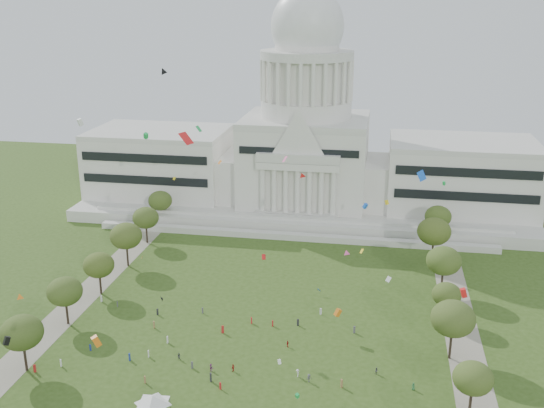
# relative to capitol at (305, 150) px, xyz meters

# --- Properties ---
(ground) EXTENTS (400.00, 400.00, 0.00)m
(ground) POSITION_rel_capitol_xyz_m (0.00, -113.59, -22.30)
(ground) COLOR #324C17
(ground) RESTS_ON ground
(capitol) EXTENTS (160.00, 64.50, 91.30)m
(capitol) POSITION_rel_capitol_xyz_m (0.00, 0.00, 0.00)
(capitol) COLOR beige
(capitol) RESTS_ON ground
(path_left) EXTENTS (8.00, 160.00, 0.04)m
(path_left) POSITION_rel_capitol_xyz_m (-48.00, -83.59, -22.28)
(path_left) COLOR gray
(path_left) RESTS_ON ground
(path_right) EXTENTS (8.00, 160.00, 0.04)m
(path_right) POSITION_rel_capitol_xyz_m (48.00, -83.59, -22.28)
(path_right) COLOR gray
(path_right) RESTS_ON ground
(row_tree_l_1) EXTENTS (8.86, 8.86, 12.59)m
(row_tree_l_1) POSITION_rel_capitol_xyz_m (-44.07, -116.55, -13.34)
(row_tree_l_1) COLOR black
(row_tree_l_1) RESTS_ON ground
(row_tree_r_1) EXTENTS (7.58, 7.58, 10.78)m
(row_tree_r_1) POSITION_rel_capitol_xyz_m (46.22, -115.34, -14.64)
(row_tree_r_1) COLOR black
(row_tree_r_1) RESTS_ON ground
(row_tree_l_2) EXTENTS (8.42, 8.42, 11.97)m
(row_tree_l_2) POSITION_rel_capitol_xyz_m (-45.04, -96.29, -13.79)
(row_tree_l_2) COLOR black
(row_tree_l_2) RESTS_ON ground
(row_tree_r_2) EXTENTS (9.55, 9.55, 13.58)m
(row_tree_r_2) POSITION_rel_capitol_xyz_m (44.17, -96.15, -12.64)
(row_tree_r_2) COLOR black
(row_tree_r_2) RESTS_ON ground
(row_tree_l_3) EXTENTS (8.12, 8.12, 11.55)m
(row_tree_l_3) POSITION_rel_capitol_xyz_m (-44.09, -79.67, -14.09)
(row_tree_l_3) COLOR black
(row_tree_l_3) RESTS_ON ground
(row_tree_r_3) EXTENTS (7.01, 7.01, 9.98)m
(row_tree_r_3) POSITION_rel_capitol_xyz_m (44.40, -79.10, -15.21)
(row_tree_r_3) COLOR black
(row_tree_r_3) RESTS_ON ground
(row_tree_l_4) EXTENTS (9.29, 9.29, 13.21)m
(row_tree_l_4) POSITION_rel_capitol_xyz_m (-44.08, -61.17, -12.90)
(row_tree_l_4) COLOR black
(row_tree_l_4) RESTS_ON ground
(row_tree_r_4) EXTENTS (9.19, 9.19, 13.06)m
(row_tree_r_4) POSITION_rel_capitol_xyz_m (44.76, -63.55, -13.01)
(row_tree_r_4) COLOR black
(row_tree_r_4) RESTS_ON ground
(row_tree_l_5) EXTENTS (8.33, 8.33, 11.85)m
(row_tree_l_5) POSITION_rel_capitol_xyz_m (-45.22, -42.58, -13.88)
(row_tree_l_5) COLOR black
(row_tree_l_5) RESTS_ON ground
(row_tree_r_5) EXTENTS (9.82, 9.82, 13.96)m
(row_tree_r_5) POSITION_rel_capitol_xyz_m (43.49, -43.40, -12.37)
(row_tree_r_5) COLOR black
(row_tree_r_5) RESTS_ON ground
(row_tree_l_6) EXTENTS (8.19, 8.19, 11.64)m
(row_tree_l_6) POSITION_rel_capitol_xyz_m (-46.87, -24.45, -14.02)
(row_tree_l_6) COLOR black
(row_tree_l_6) RESTS_ON ground
(row_tree_r_6) EXTENTS (8.42, 8.42, 11.97)m
(row_tree_r_6) POSITION_rel_capitol_xyz_m (45.96, -25.46, -13.79)
(row_tree_r_6) COLOR black
(row_tree_r_6) RESTS_ON ground
(event_tent) EXTENTS (7.92, 7.92, 4.12)m
(event_tent) POSITION_rel_capitol_xyz_m (-12.55, -126.01, -19.10)
(event_tent) COLOR #4C4C4C
(event_tent) RESTS_ON ground
(person_0) EXTENTS (0.92, 0.79, 1.60)m
(person_0) POSITION_rel_capitol_xyz_m (36.02, -109.44, -21.50)
(person_0) COLOR #33723F
(person_0) RESTS_ON ground
(person_2) EXTENTS (0.90, 0.77, 1.58)m
(person_2) POSITION_rel_capitol_xyz_m (28.68, -105.13, -21.51)
(person_2) COLOR #4C4C51
(person_2) RESTS_ON ground
(person_3) EXTENTS (0.85, 1.26, 1.78)m
(person_3) POSITION_rel_capitol_xyz_m (12.55, -109.00, -21.41)
(person_3) COLOR silver
(person_3) RESTS_ON ground
(person_4) EXTENTS (0.85, 1.13, 1.71)m
(person_4) POSITION_rel_capitol_xyz_m (-1.07, -109.33, -21.44)
(person_4) COLOR #B21E1E
(person_4) RESTS_ON ground
(person_5) EXTENTS (1.47, 1.59, 1.68)m
(person_5) POSITION_rel_capitol_xyz_m (-5.72, -109.98, -21.45)
(person_5) COLOR #994C8C
(person_5) RESTS_ON ground
(person_8) EXTENTS (0.80, 0.55, 1.54)m
(person_8) POSITION_rel_capitol_xyz_m (-13.75, -106.84, -21.52)
(person_8) COLOR #4C4C51
(person_8) RESTS_ON ground
(person_9) EXTENTS (1.33, 1.17, 1.84)m
(person_9) POSITION_rel_capitol_xyz_m (15.11, -110.44, -21.37)
(person_9) COLOR #4C4C51
(person_9) RESTS_ON ground
(person_10) EXTENTS (0.71, 1.03, 1.61)m
(person_10) POSITION_rel_capitol_xyz_m (8.73, -97.66, -21.49)
(person_10) COLOR #B21E1E
(person_10) RESTS_ON ground
(distant_crowd) EXTENTS (65.66, 36.35, 1.93)m
(distant_crowd) POSITION_rel_capitol_xyz_m (-12.29, -99.98, -21.45)
(distant_crowd) COLOR #B21E1E
(distant_crowd) RESTS_ON ground
(kite_swarm) EXTENTS (89.95, 106.06, 59.21)m
(kite_swarm) POSITION_rel_capitol_xyz_m (1.32, -108.78, 4.54)
(kite_swarm) COLOR green
(kite_swarm) RESTS_ON ground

